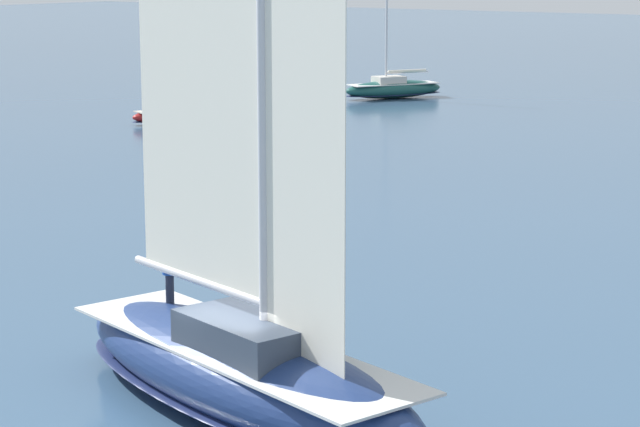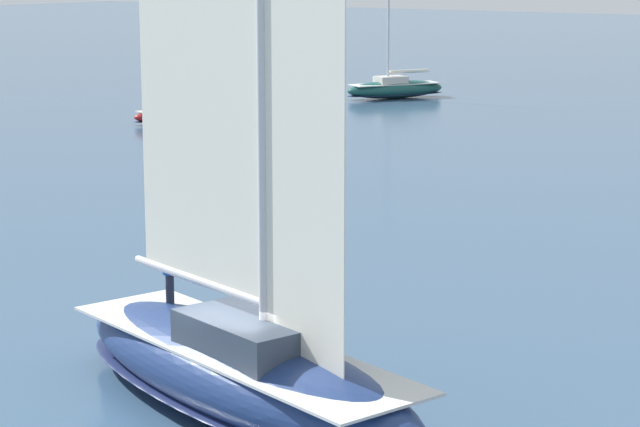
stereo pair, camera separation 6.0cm
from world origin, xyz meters
The scene contains 4 objects.
ground_plane centered at (0.00, 0.00, 0.00)m, with size 400.00×400.00×0.00m, color #385675.
sailboat_main centered at (0.02, 0.00, 1.21)m, with size 11.75×6.16×15.54m.
sailboat_moored_near_marina centered at (-30.30, 55.66, 0.71)m, with size 5.66×7.66×10.48m.
sailboat_moored_outer_mooring centered at (-33.86, 36.50, 0.54)m, with size 3.79×5.95×7.98m.
Camera 1 is at (16.03, -20.04, 9.63)m, focal length 70.00 mm.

